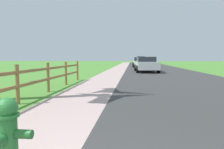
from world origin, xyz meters
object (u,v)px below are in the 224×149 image
object	(u,v)px
parked_car_white	(140,62)
parked_car_beige	(141,60)
fire_hydrant	(7,132)
parked_suv_silver	(146,64)
parked_car_blue	(140,61)

from	to	relation	value
parked_car_white	parked_car_beige	bearing A→B (deg)	87.43
fire_hydrant	parked_suv_silver	bearing A→B (deg)	81.10
fire_hydrant	parked_car_white	distance (m)	27.84
parked_suv_silver	parked_car_white	xyz separation A→B (m)	(-0.24, 10.18, -0.02)
fire_hydrant	parked_car_blue	xyz separation A→B (m)	(2.95, 37.28, 0.30)
fire_hydrant	parked_car_white	size ratio (longest dim) A/B	0.19
fire_hydrant	parked_suv_silver	size ratio (longest dim) A/B	0.18
fire_hydrant	parked_suv_silver	xyz separation A→B (m)	(2.75, 17.55, 0.28)
parked_suv_silver	parked_car_blue	world-z (taller)	parked_car_blue
parked_suv_silver	parked_car_white	size ratio (longest dim) A/B	1.07
parked_car_white	parked_car_blue	world-z (taller)	parked_car_blue
parked_car_white	parked_car_blue	size ratio (longest dim) A/B	1.00
fire_hydrant	parked_car_blue	size ratio (longest dim) A/B	0.19
parked_suv_silver	parked_car_white	bearing A→B (deg)	91.36
parked_car_blue	parked_car_beige	distance (m)	7.46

